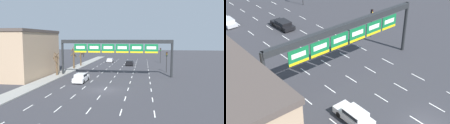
# 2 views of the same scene
# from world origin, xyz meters

# --- Properties ---
(lane_dashes) EXTENTS (13.32, 67.00, 0.01)m
(lane_dashes) POSITION_xyz_m (0.00, 13.50, 0.00)
(lane_dashes) COLOR white
(lane_dashes) RESTS_ON ground_plane
(sign_gantry) EXTENTS (21.83, 0.70, 7.06)m
(sign_gantry) POSITION_xyz_m (0.00, 11.86, 5.90)
(sign_gantry) COLOR #232628
(sign_gantry) RESTS_ON ground_plane
(car_black) EXTENTS (1.96, 4.79, 1.27)m
(car_black) POSITION_xyz_m (1.68, 29.46, 0.69)
(car_black) COLOR black
(car_black) RESTS_ON ground_plane
(car_silver) EXTENTS (1.80, 4.38, 1.21)m
(car_silver) POSITION_xyz_m (-4.78, 36.33, 0.66)
(car_silver) COLOR #B7B7BC
(car_silver) RESTS_ON ground_plane
(car_white) EXTENTS (1.80, 4.52, 1.45)m
(car_white) POSITION_xyz_m (-4.94, 5.10, 0.77)
(car_white) COLOR silver
(car_white) RESTS_ON ground_plane
(traffic_light_near_gantry) EXTENTS (0.30, 0.35, 4.41)m
(traffic_light_near_gantry) POSITION_xyz_m (10.36, 17.91, 3.16)
(traffic_light_near_gantry) COLOR black
(traffic_light_near_gantry) RESTS_ON ground_plane
(tree_bare_closest) EXTENTS (1.48, 1.51, 4.53)m
(tree_bare_closest) POSITION_xyz_m (-11.35, 10.31, 2.48)
(tree_bare_closest) COLOR brown
(tree_bare_closest) RESTS_ON sidewalk_left
(tree_bare_second) EXTENTS (1.64, 1.62, 5.29)m
(tree_bare_second) POSITION_xyz_m (-11.15, 20.25, 2.74)
(tree_bare_second) COLOR brown
(tree_bare_second) RESTS_ON sidewalk_left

